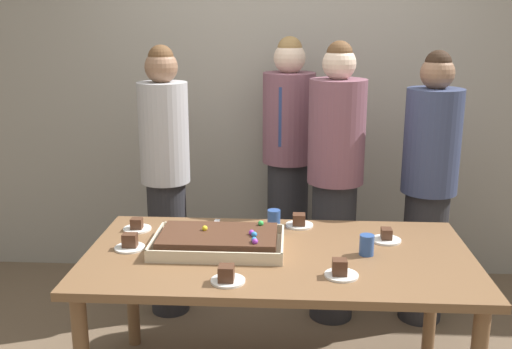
{
  "coord_description": "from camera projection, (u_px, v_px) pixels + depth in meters",
  "views": [
    {
      "loc": [
        0.05,
        -2.68,
        1.86
      ],
      "look_at": [
        -0.12,
        0.15,
        1.11
      ],
      "focal_mm": 41.63,
      "sensor_mm": 36.0,
      "label": 1
    }
  ],
  "objects": [
    {
      "name": "interior_back_panel",
      "position": [
        285.0,
        70.0,
        4.22
      ],
      "size": [
        8.0,
        0.12,
        3.0
      ],
      "primitive_type": "cube",
      "color": "#9E998E",
      "rests_on": "ground_plane"
    },
    {
      "name": "party_table",
      "position": [
        278.0,
        268.0,
        2.89
      ],
      "size": [
        1.86,
        0.98,
        0.76
      ],
      "color": "brown",
      "rests_on": "ground_plane"
    },
    {
      "name": "sheet_cake",
      "position": [
        219.0,
        241.0,
        2.91
      ],
      "size": [
        0.64,
        0.41,
        0.1
      ],
      "color": "beige",
      "rests_on": "party_table"
    },
    {
      "name": "plated_slice_near_left",
      "position": [
        340.0,
        271.0,
        2.6
      ],
      "size": [
        0.15,
        0.15,
        0.08
      ],
      "color": "white",
      "rests_on": "party_table"
    },
    {
      "name": "plated_slice_near_right",
      "position": [
        137.0,
        226.0,
        3.17
      ],
      "size": [
        0.15,
        0.15,
        0.07
      ],
      "color": "white",
      "rests_on": "party_table"
    },
    {
      "name": "plated_slice_far_left",
      "position": [
        130.0,
        244.0,
        2.91
      ],
      "size": [
        0.15,
        0.15,
        0.08
      ],
      "color": "white",
      "rests_on": "party_table"
    },
    {
      "name": "plated_slice_far_right",
      "position": [
        227.0,
        276.0,
        2.54
      ],
      "size": [
        0.15,
        0.15,
        0.08
      ],
      "color": "white",
      "rests_on": "party_table"
    },
    {
      "name": "plated_slice_center_front",
      "position": [
        299.0,
        222.0,
        3.22
      ],
      "size": [
        0.15,
        0.15,
        0.07
      ],
      "color": "white",
      "rests_on": "party_table"
    },
    {
      "name": "plated_slice_center_back",
      "position": [
        386.0,
        237.0,
        3.02
      ],
      "size": [
        0.15,
        0.15,
        0.06
      ],
      "color": "white",
      "rests_on": "party_table"
    },
    {
      "name": "drink_cup_nearest",
      "position": [
        367.0,
        245.0,
        2.83
      ],
      "size": [
        0.07,
        0.07,
        0.1
      ],
      "primitive_type": "cylinder",
      "color": "#2D5199",
      "rests_on": "party_table"
    },
    {
      "name": "drink_cup_middle",
      "position": [
        274.0,
        219.0,
        3.2
      ],
      "size": [
        0.07,
        0.07,
        0.1
      ],
      "primitive_type": "cylinder",
      "color": "#2D5199",
      "rests_on": "party_table"
    },
    {
      "name": "cake_server_utensil",
      "position": [
        215.0,
        226.0,
        3.23
      ],
      "size": [
        0.03,
        0.2,
        0.01
      ],
      "primitive_type": "cube",
      "color": "silver",
      "rests_on": "party_table"
    },
    {
      "name": "person_serving_front",
      "position": [
        335.0,
        181.0,
        3.6
      ],
      "size": [
        0.34,
        0.34,
        1.74
      ],
      "rotation": [
        0.0,
        0.0,
        -2.24
      ],
      "color": "#28282D",
      "rests_on": "ground_plane"
    },
    {
      "name": "person_green_shirt_behind",
      "position": [
        166.0,
        178.0,
        3.68
      ],
      "size": [
        0.3,
        0.3,
        1.71
      ],
      "rotation": [
        0.0,
        0.0,
        -1.08
      ],
      "color": "#28282D",
      "rests_on": "ground_plane"
    },
    {
      "name": "person_striped_tie_right",
      "position": [
        288.0,
        163.0,
        4.01
      ],
      "size": [
        0.35,
        0.35,
        1.75
      ],
      "rotation": [
        0.0,
        0.0,
        -1.84
      ],
      "color": "#28282D",
      "rests_on": "ground_plane"
    },
    {
      "name": "person_far_right_suit",
      "position": [
        429.0,
        186.0,
        3.59
      ],
      "size": [
        0.33,
        0.33,
        1.69
      ],
      "rotation": [
        0.0,
        0.0,
        -2.55
      ],
      "color": "#28282D",
      "rests_on": "ground_plane"
    }
  ]
}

